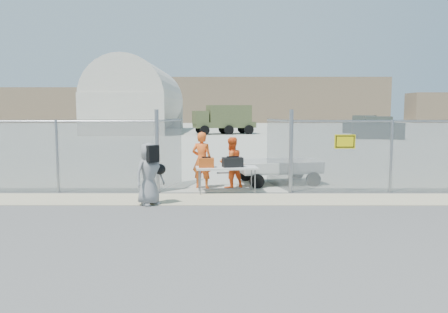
{
  "coord_description": "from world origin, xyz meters",
  "views": [
    {
      "loc": [
        0.04,
        -10.97,
        2.47
      ],
      "look_at": [
        0.0,
        2.0,
        1.1
      ],
      "focal_mm": 35.0,
      "sensor_mm": 36.0,
      "label": 1
    }
  ],
  "objects_px": {
    "visitor": "(149,174)",
    "security_worker_right": "(231,163)",
    "utility_trailer": "(278,171)",
    "security_worker_left": "(202,160)",
    "folding_table": "(227,180)"
  },
  "relations": [
    {
      "from": "folding_table",
      "to": "utility_trailer",
      "type": "relative_size",
      "value": 0.53
    },
    {
      "from": "visitor",
      "to": "security_worker_right",
      "type": "bearing_deg",
      "value": 8.51
    },
    {
      "from": "folding_table",
      "to": "visitor",
      "type": "relative_size",
      "value": 1.12
    },
    {
      "from": "security_worker_right",
      "to": "security_worker_left",
      "type": "bearing_deg",
      "value": -25.79
    },
    {
      "from": "security_worker_left",
      "to": "visitor",
      "type": "bearing_deg",
      "value": 79.94
    },
    {
      "from": "security_worker_left",
      "to": "visitor",
      "type": "distance_m",
      "value": 2.75
    },
    {
      "from": "folding_table",
      "to": "visitor",
      "type": "xyz_separation_m",
      "value": [
        -2.03,
        -1.73,
        0.43
      ]
    },
    {
      "from": "security_worker_right",
      "to": "visitor",
      "type": "distance_m",
      "value": 3.32
    },
    {
      "from": "folding_table",
      "to": "security_worker_right",
      "type": "bearing_deg",
      "value": 72.81
    },
    {
      "from": "visitor",
      "to": "utility_trailer",
      "type": "xyz_separation_m",
      "value": [
        3.78,
        3.35,
        -0.4
      ]
    },
    {
      "from": "security_worker_right",
      "to": "visitor",
      "type": "height_order",
      "value": "visitor"
    },
    {
      "from": "security_worker_right",
      "to": "utility_trailer",
      "type": "bearing_deg",
      "value": 177.33
    },
    {
      "from": "utility_trailer",
      "to": "security_worker_left",
      "type": "bearing_deg",
      "value": -171.6
    },
    {
      "from": "folding_table",
      "to": "utility_trailer",
      "type": "bearing_deg",
      "value": 35.92
    },
    {
      "from": "security_worker_left",
      "to": "utility_trailer",
      "type": "height_order",
      "value": "security_worker_left"
    }
  ]
}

